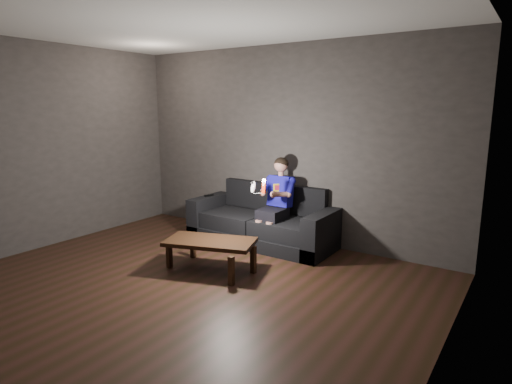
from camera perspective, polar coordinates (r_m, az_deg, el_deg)
The scene contains 11 objects.
floor at distance 4.42m, azimuth -13.37°, elevation -14.01°, with size 5.00×5.00×0.00m, color black.
back_wall at distance 5.99m, azimuth 3.92°, elevation 6.34°, with size 5.00×0.04×2.70m, color #35302E.
left_wall at distance 6.13m, azimuth -30.13°, elevation 4.96°, with size 0.04×5.00×2.70m, color #35302E.
right_wall at distance 2.76m, azimuth 23.08°, elevation -0.45°, with size 0.04×5.00×2.70m, color #35302E.
ceiling at distance 4.09m, azimuth -15.24°, elevation 22.68°, with size 5.00×5.00×0.02m, color beige.
sofa at distance 5.98m, azimuth 1.03°, elevation -4.27°, with size 2.05×0.89×0.79m.
child at distance 5.72m, azimuth 2.74°, elevation -0.49°, with size 0.46×0.57×1.14m.
wii_remote_red at distance 5.27m, azimuth 1.08°, elevation 0.79°, with size 0.06×0.07×0.18m.
nunchuk_white at distance 5.37m, azimuth -0.37°, elevation 0.66°, with size 0.08×0.11×0.16m.
wii_remote_black at distance 6.39m, azimuth -6.29°, elevation -0.43°, with size 0.07×0.15×0.03m.
coffee_table at distance 4.97m, azimuth -6.12°, elevation -6.91°, with size 1.12×0.81×0.37m.
Camera 1 is at (2.99, -2.66, 1.87)m, focal length 30.00 mm.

